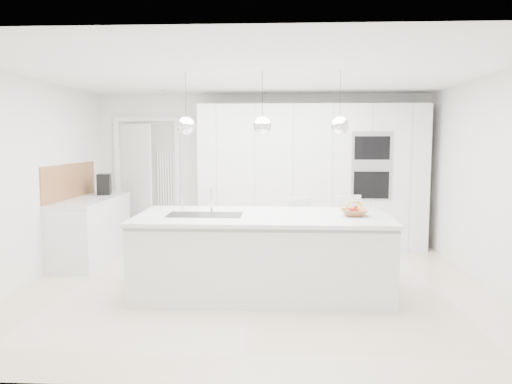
{
  "coord_description": "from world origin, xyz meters",
  "views": [
    {
      "loc": [
        0.31,
        -5.84,
        1.75
      ],
      "look_at": [
        0.0,
        0.3,
        1.1
      ],
      "focal_mm": 35.0,
      "sensor_mm": 36.0,
      "label": 1
    }
  ],
  "objects_px": {
    "bar_stool_left": "(299,237)",
    "bar_stool_right": "(350,236)",
    "espresso_machine": "(104,184)",
    "island_base": "(262,256)",
    "fruit_bowl": "(354,213)"
  },
  "relations": [
    {
      "from": "bar_stool_left",
      "to": "bar_stool_right",
      "type": "distance_m",
      "value": 0.64
    },
    {
      "from": "bar_stool_right",
      "to": "espresso_machine",
      "type": "bearing_deg",
      "value": 150.96
    },
    {
      "from": "espresso_machine",
      "to": "bar_stool_left",
      "type": "relative_size",
      "value": 0.32
    },
    {
      "from": "bar_stool_right",
      "to": "island_base",
      "type": "bearing_deg",
      "value": -153.46
    },
    {
      "from": "island_base",
      "to": "bar_stool_left",
      "type": "relative_size",
      "value": 2.84
    },
    {
      "from": "bar_stool_left",
      "to": "bar_stool_right",
      "type": "xyz_separation_m",
      "value": [
        0.64,
        0.0,
        0.02
      ]
    },
    {
      "from": "fruit_bowl",
      "to": "island_base",
      "type": "bearing_deg",
      "value": -179.96
    },
    {
      "from": "bar_stool_left",
      "to": "bar_stool_right",
      "type": "relative_size",
      "value": 0.97
    },
    {
      "from": "espresso_machine",
      "to": "bar_stool_left",
      "type": "height_order",
      "value": "espresso_machine"
    },
    {
      "from": "fruit_bowl",
      "to": "bar_stool_right",
      "type": "height_order",
      "value": "bar_stool_right"
    },
    {
      "from": "fruit_bowl",
      "to": "espresso_machine",
      "type": "distance_m",
      "value": 4.09
    },
    {
      "from": "island_base",
      "to": "espresso_machine",
      "type": "relative_size",
      "value": 8.8
    },
    {
      "from": "island_base",
      "to": "fruit_bowl",
      "type": "xyz_separation_m",
      "value": [
        1.03,
        0.0,
        0.51
      ]
    },
    {
      "from": "bar_stool_right",
      "to": "bar_stool_left",
      "type": "bearing_deg",
      "value": 169.33
    },
    {
      "from": "fruit_bowl",
      "to": "bar_stool_right",
      "type": "distance_m",
      "value": 0.94
    }
  ]
}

